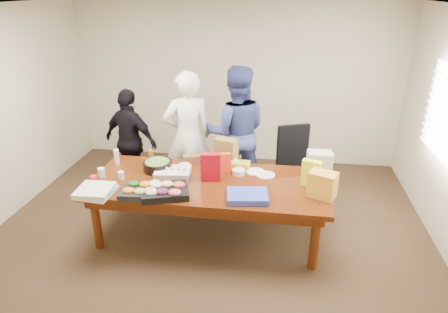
% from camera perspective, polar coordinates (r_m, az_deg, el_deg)
% --- Properties ---
extents(floor, '(5.50, 5.00, 0.02)m').
position_cam_1_polar(floor, '(5.13, -2.13, -11.17)').
color(floor, '#47301E').
rests_on(floor, ground).
extents(ceiling, '(5.50, 5.00, 0.02)m').
position_cam_1_polar(ceiling, '(4.24, -2.71, 20.82)').
color(ceiling, white).
rests_on(ceiling, wall_back).
extents(wall_back, '(5.50, 0.04, 2.70)m').
position_cam_1_polar(wall_back, '(6.88, 1.57, 10.30)').
color(wall_back, beige).
rests_on(wall_back, floor).
extents(wall_front, '(5.50, 0.04, 2.70)m').
position_cam_1_polar(wall_front, '(2.40, -14.15, -17.39)').
color(wall_front, beige).
rests_on(wall_front, floor).
extents(window_panel, '(0.03, 1.40, 1.10)m').
position_cam_1_polar(window_panel, '(5.31, 29.36, 5.06)').
color(window_panel, white).
rests_on(window_panel, wall_right).
extents(window_blinds, '(0.04, 1.36, 1.00)m').
position_cam_1_polar(window_blinds, '(5.29, 28.96, 5.10)').
color(window_blinds, beige).
rests_on(window_blinds, wall_right).
extents(conference_table, '(2.80, 1.20, 0.75)m').
position_cam_1_polar(conference_table, '(4.92, -2.20, -7.47)').
color(conference_table, '#4C1C0F').
rests_on(conference_table, floor).
extents(office_chair, '(0.72, 0.72, 1.09)m').
position_cam_1_polar(office_chair, '(5.57, 9.61, -1.98)').
color(office_chair, black).
rests_on(office_chair, floor).
extents(person_center, '(0.80, 0.68, 1.86)m').
position_cam_1_polar(person_center, '(5.65, -5.17, 2.86)').
color(person_center, white).
rests_on(person_center, floor).
extents(person_right, '(1.03, 0.86, 1.91)m').
position_cam_1_polar(person_right, '(5.72, 1.72, 3.46)').
color(person_right, navy).
rests_on(person_right, floor).
extents(person_left, '(0.99, 0.67, 1.56)m').
position_cam_1_polar(person_left, '(6.04, -13.16, 2.15)').
color(person_left, black).
rests_on(person_left, floor).
extents(veggie_tray, '(0.51, 0.41, 0.07)m').
position_cam_1_polar(veggie_tray, '(4.53, -11.51, -4.94)').
color(veggie_tray, black).
rests_on(veggie_tray, conference_table).
extents(fruit_tray, '(0.61, 0.54, 0.08)m').
position_cam_1_polar(fruit_tray, '(4.48, -8.45, -5.00)').
color(fruit_tray, black).
rests_on(fruit_tray, conference_table).
extents(sheet_cake, '(0.46, 0.37, 0.07)m').
position_cam_1_polar(sheet_cake, '(4.92, -7.34, -2.26)').
color(sheet_cake, silver).
rests_on(sheet_cake, conference_table).
extents(salad_bowl, '(0.37, 0.37, 0.12)m').
position_cam_1_polar(salad_bowl, '(5.07, -9.47, -1.33)').
color(salad_bowl, black).
rests_on(salad_bowl, conference_table).
extents(chip_bag_blue, '(0.48, 0.39, 0.07)m').
position_cam_1_polar(chip_bag_blue, '(4.36, 3.36, -5.67)').
color(chip_bag_blue, blue).
rests_on(chip_bag_blue, conference_table).
extents(chip_bag_red, '(0.24, 0.13, 0.34)m').
position_cam_1_polar(chip_bag_red, '(4.70, -1.94, -1.51)').
color(chip_bag_red, '#B20817').
rests_on(chip_bag_red, conference_table).
extents(chip_bag_yellow, '(0.23, 0.15, 0.32)m').
position_cam_1_polar(chip_bag_yellow, '(4.67, 12.33, -2.40)').
color(chip_bag_yellow, yellow).
rests_on(chip_bag_yellow, conference_table).
extents(chip_bag_orange, '(0.19, 0.13, 0.27)m').
position_cam_1_polar(chip_bag_orange, '(4.88, -0.06, -1.00)').
color(chip_bag_orange, '#E34418').
rests_on(chip_bag_orange, conference_table).
extents(mayo_jar, '(0.10, 0.10, 0.13)m').
position_cam_1_polar(mayo_jar, '(5.04, 1.42, -1.07)').
color(mayo_jar, white).
rests_on(mayo_jar, conference_table).
extents(mustard_bottle, '(0.07, 0.07, 0.18)m').
position_cam_1_polar(mustard_bottle, '(5.08, 1.25, -0.53)').
color(mustard_bottle, '#F6EB0D').
rests_on(mustard_bottle, conference_table).
extents(dressing_bottle, '(0.07, 0.07, 0.19)m').
position_cam_1_polar(dressing_bottle, '(5.24, -10.38, -0.10)').
color(dressing_bottle, brown).
rests_on(dressing_bottle, conference_table).
extents(ranch_bottle, '(0.08, 0.08, 0.20)m').
position_cam_1_polar(ranch_bottle, '(5.33, -15.09, -0.09)').
color(ranch_bottle, silver).
rests_on(ranch_bottle, conference_table).
extents(banana_bunch, '(0.28, 0.17, 0.09)m').
position_cam_1_polar(banana_bunch, '(5.06, 2.19, -1.23)').
color(banana_bunch, gold).
rests_on(banana_bunch, conference_table).
extents(bread_loaf, '(0.29, 0.19, 0.11)m').
position_cam_1_polar(bread_loaf, '(5.23, -4.39, -0.33)').
color(bread_loaf, brown).
rests_on(bread_loaf, conference_table).
extents(kraft_bag, '(0.31, 0.24, 0.36)m').
position_cam_1_polar(kraft_bag, '(5.08, 0.30, 0.60)').
color(kraft_bag, olive).
rests_on(kraft_bag, conference_table).
extents(red_cup, '(0.09, 0.09, 0.11)m').
position_cam_1_polar(red_cup, '(4.88, -18.13, -3.26)').
color(red_cup, red).
rests_on(red_cup, conference_table).
extents(clear_cup_a, '(0.09, 0.09, 0.12)m').
position_cam_1_polar(clear_cup_a, '(5.04, -17.12, -2.22)').
color(clear_cup_a, white).
rests_on(clear_cup_a, conference_table).
extents(clear_cup_b, '(0.07, 0.07, 0.10)m').
position_cam_1_polar(clear_cup_b, '(4.92, -14.48, -2.65)').
color(clear_cup_b, silver).
rests_on(clear_cup_b, conference_table).
extents(pizza_box_lower, '(0.40, 0.40, 0.04)m').
position_cam_1_polar(pizza_box_lower, '(4.67, -17.82, -4.91)').
color(pizza_box_lower, white).
rests_on(pizza_box_lower, conference_table).
extents(pizza_box_upper, '(0.39, 0.39, 0.04)m').
position_cam_1_polar(pizza_box_upper, '(4.63, -17.99, -4.57)').
color(pizza_box_upper, '#EBEDCE').
rests_on(pizza_box_upper, pizza_box_lower).
extents(plate_a, '(0.27, 0.27, 0.01)m').
position_cam_1_polar(plate_a, '(4.90, 5.97, -2.66)').
color(plate_a, beige).
rests_on(plate_a, conference_table).
extents(plate_b, '(0.29, 0.29, 0.01)m').
position_cam_1_polar(plate_b, '(4.98, 4.47, -2.15)').
color(plate_b, white).
rests_on(plate_b, conference_table).
extents(dip_bowl_a, '(0.20, 0.20, 0.06)m').
position_cam_1_polar(dip_bowl_a, '(4.91, 2.09, -2.19)').
color(dip_bowl_a, white).
rests_on(dip_bowl_a, conference_table).
extents(dip_bowl_b, '(0.15, 0.15, 0.06)m').
position_cam_1_polar(dip_bowl_b, '(5.09, -5.68, -1.38)').
color(dip_bowl_b, silver).
rests_on(dip_bowl_b, conference_table).
extents(grocery_bag_white, '(0.31, 0.23, 0.31)m').
position_cam_1_polar(grocery_bag_white, '(4.95, 13.45, -1.04)').
color(grocery_bag_white, silver).
rests_on(grocery_bag_white, conference_table).
extents(grocery_bag_yellow, '(0.35, 0.30, 0.29)m').
position_cam_1_polar(grocery_bag_yellow, '(4.48, 13.89, -3.93)').
color(grocery_bag_yellow, '#F9AF32').
rests_on(grocery_bag_yellow, conference_table).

